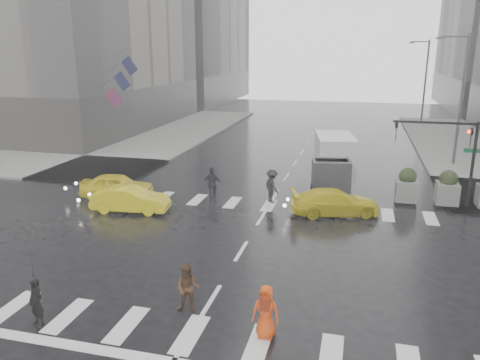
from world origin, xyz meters
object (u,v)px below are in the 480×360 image
(pedestrian_brown, at_px, (188,288))
(box_truck, at_px, (333,161))
(traffic_signal_pole, at_px, (453,147))
(pedestrian_orange, at_px, (266,312))
(taxi_front, at_px, (117,186))
(taxi_mid, at_px, (130,199))

(pedestrian_brown, height_order, box_truck, box_truck)
(traffic_signal_pole, relative_size, pedestrian_orange, 2.83)
(box_truck, bearing_deg, taxi_front, -165.70)
(pedestrian_orange, distance_m, taxi_front, 15.14)
(taxi_front, relative_size, box_truck, 0.70)
(pedestrian_orange, xyz_separation_m, box_truck, (0.88, 15.91, 0.79))
(pedestrian_brown, bearing_deg, traffic_signal_pole, 47.60)
(box_truck, bearing_deg, taxi_mid, -153.61)
(taxi_front, distance_m, taxi_mid, 2.64)
(taxi_front, bearing_deg, pedestrian_brown, -154.24)
(traffic_signal_pole, distance_m, box_truck, 6.64)
(pedestrian_orange, height_order, box_truck, box_truck)
(taxi_mid, height_order, box_truck, box_truck)
(taxi_front, height_order, taxi_mid, taxi_front)
(pedestrian_brown, relative_size, pedestrian_orange, 0.98)
(traffic_signal_pole, distance_m, taxi_front, 17.83)
(traffic_signal_pole, xyz_separation_m, pedestrian_brown, (-9.50, -12.83, -2.44))
(pedestrian_orange, relative_size, taxi_front, 0.40)
(pedestrian_orange, bearing_deg, taxi_mid, 135.43)
(box_truck, bearing_deg, traffic_signal_pole, -30.81)
(pedestrian_orange, bearing_deg, pedestrian_brown, 165.03)
(taxi_front, xyz_separation_m, box_truck, (11.43, 5.06, 0.92))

